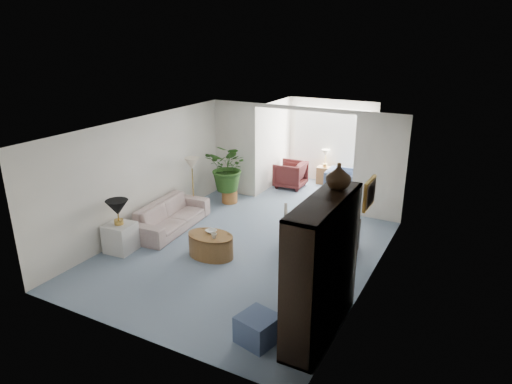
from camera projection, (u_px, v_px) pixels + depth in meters
The scene contains 26 objects.
floor at pixel (242, 253), 9.02m from camera, with size 6.00×6.00×0.00m, color gray.
sunroom_floor at pixel (316, 192), 12.43m from camera, with size 2.60×2.60×0.00m, color gray.
back_pier_left at pixel (235, 149), 11.94m from camera, with size 1.20×0.12×2.50m, color white.
back_pier_right at pixel (379, 168), 10.26m from camera, with size 1.20×0.12×2.50m, color white.
back_header at pixel (303, 109), 10.70m from camera, with size 2.60×0.12×0.10m, color white.
window_pane at pixel (331, 135), 12.86m from camera, with size 2.20×0.02×1.50m, color white.
window_blinds at pixel (331, 135), 12.84m from camera, with size 2.20×0.02×1.50m, color white.
framed_picture at pixel (370, 194), 7.28m from camera, with size 0.04×0.50×0.40m, color #B6A892.
sofa at pixel (171, 216), 10.04m from camera, with size 2.12×0.83×0.62m, color beige.
end_table at pixel (121, 238), 9.01m from camera, with size 0.53×0.53×0.58m, color silver.
table_lamp at pixel (117, 208), 8.79m from camera, with size 0.44×0.44×0.30m, color black.
floor_lamp at pixel (192, 164), 10.59m from camera, with size 0.36×0.36×0.28m, color beige.
coffee_table at pixel (211, 245), 8.82m from camera, with size 0.95×0.95×0.45m, color brown.
coffee_bowl at pixel (211, 231), 8.85m from camera, with size 0.21×0.21×0.05m, color silver.
coffee_cup at pixel (214, 236), 8.58m from camera, with size 0.11×0.11×0.10m, color beige.
wingback_chair at pixel (307, 229), 9.05m from camera, with size 0.91×0.93×0.85m, color #5F574B.
side_table_dark at pixel (345, 236), 9.02m from camera, with size 0.54×0.43×0.64m, color black.
entertainment_cabinet at pixel (322, 268), 6.33m from camera, with size 0.49×1.85×2.06m, color black.
cabinet_urn at pixel (339, 176), 6.35m from camera, with size 0.36×0.36×0.37m, color #322010.
ottoman at pixel (258, 329), 6.37m from camera, with size 0.51×0.51×0.41m, color slate.
plant_pot at pixel (230, 196), 11.65m from camera, with size 0.40×0.40×0.32m, color #AB6731.
house_plant at pixel (229, 167), 11.39m from camera, with size 1.12×0.97×1.25m, color #2B541C.
sunroom_chair_blue at pixel (342, 183), 12.08m from camera, with size 0.77×0.79×0.72m, color slate.
sunroom_chair_maroon at pixel (290, 174), 12.75m from camera, with size 0.79×0.81×0.74m, color #53221C.
sunroom_table at pixel (324, 175), 13.08m from camera, with size 0.41×0.32×0.50m, color brown.
shelf_clutter at pixel (317, 266), 6.27m from camera, with size 0.30×1.12×1.06m.
Camera 1 is at (4.05, -7.02, 4.15)m, focal length 31.71 mm.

